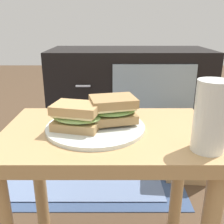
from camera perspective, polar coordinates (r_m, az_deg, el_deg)
side_table at (r=0.72m, az=-1.11°, el=-10.56°), size 0.56×0.36×0.46m
tv_cabinet at (r=1.64m, az=3.63°, el=3.72°), size 0.96×0.46×0.58m
area_rug at (r=1.38m, az=-9.97°, el=-12.61°), size 1.13×0.63×0.01m
plate at (r=0.69m, az=-3.86°, el=-3.36°), size 0.26×0.26×0.01m
sandwich_front at (r=0.66m, az=-8.07°, el=-0.95°), size 0.14×0.12×0.07m
sandwich_back at (r=0.69m, az=0.04°, el=0.66°), size 0.15×0.13×0.07m
beer_glass at (r=0.59m, az=20.97°, el=-1.03°), size 0.07×0.07×0.16m
paper_bag at (r=1.30m, az=16.26°, el=-7.38°), size 0.21×0.18×0.33m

